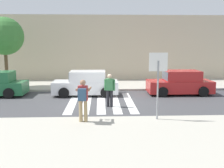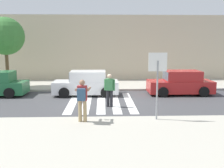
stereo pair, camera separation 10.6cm
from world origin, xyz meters
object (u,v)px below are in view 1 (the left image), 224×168
parked_car_red (180,83)px  street_tree_west (4,36)px  stop_sign (158,71)px  parked_car_white (86,84)px  photographer_with_backpack (83,97)px  pedestrian_crossing (110,88)px

parked_car_red → street_tree_west: 12.51m
stop_sign → parked_car_white: 6.96m
parked_car_white → street_tree_west: 7.01m
parked_car_white → parked_car_red: size_ratio=1.00×
photographer_with_backpack → parked_car_white: 6.24m
stop_sign → parked_car_white: size_ratio=0.68×
photographer_with_backpack → parked_car_white: size_ratio=0.42×
parked_car_white → photographer_with_backpack: bearing=-88.1°
photographer_with_backpack → stop_sign: bearing=4.7°
photographer_with_backpack → pedestrian_crossing: 3.28m
parked_car_red → street_tree_west: (-11.88, 2.47, 3.04)m
stop_sign → parked_car_red: stop_sign is taller
parked_car_white → street_tree_west: size_ratio=0.82×
pedestrian_crossing → parked_car_red: size_ratio=0.42×
photographer_with_backpack → parked_car_red: photographer_with_backpack is taller
pedestrian_crossing → parked_car_white: pedestrian_crossing is taller
pedestrian_crossing → street_tree_west: size_ratio=0.35×
pedestrian_crossing → parked_car_white: 3.47m
stop_sign → parked_car_white: bearing=118.8°
stop_sign → parked_car_red: size_ratio=0.68×
photographer_with_backpack → parked_car_red: (5.86, 6.22, -0.44)m
photographer_with_backpack → parked_car_white: bearing=91.9°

